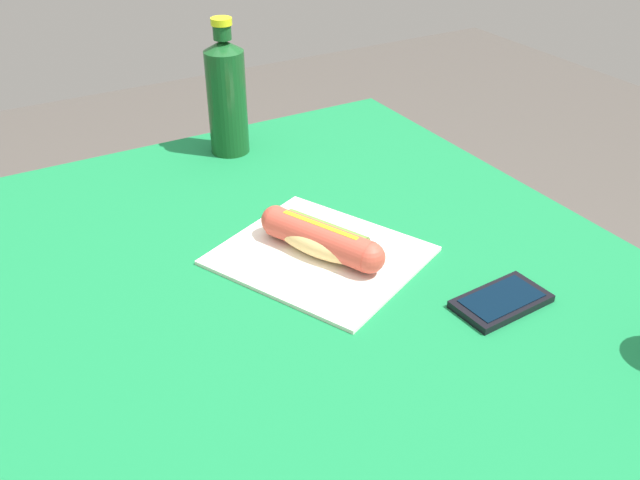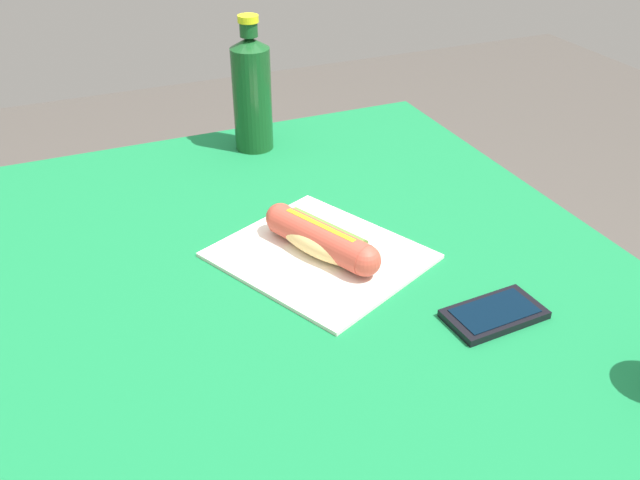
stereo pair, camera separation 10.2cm
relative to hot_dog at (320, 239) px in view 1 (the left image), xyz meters
name	(u,v)px [view 1 (the left image)]	position (x,y,z in m)	size (l,w,h in m)	color
dining_table	(305,344)	(0.01, -0.03, -0.18)	(1.04, 0.92, 0.77)	brown
paper_wrapper	(320,256)	(0.00, 0.00, -0.03)	(0.27, 0.24, 0.01)	silver
hot_dog	(320,239)	(0.00, 0.00, 0.00)	(0.20, 0.12, 0.05)	#E5BC75
cell_phone	(501,301)	(0.22, 0.15, -0.03)	(0.08, 0.13, 0.01)	black
soda_bottle	(227,95)	(-0.41, 0.04, 0.08)	(0.07, 0.07, 0.25)	#14471E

